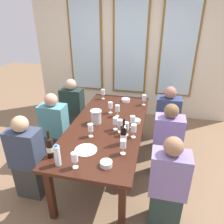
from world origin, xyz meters
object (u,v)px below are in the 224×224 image
white_plate_0 (86,150)px  tasting_bowl_0 (106,164)px  wine_glass_0 (115,121)px  wine_glass_3 (134,129)px  seated_person_3 (167,121)px  seated_person_4 (27,159)px  wine_glass_5 (110,106)px  seated_person_5 (168,186)px  wine_glass_9 (117,109)px  water_bottle (57,155)px  wine_glass_8 (75,158)px  metal_pitcher (96,117)px  wine_bottle_0 (124,134)px  wine_glass_2 (123,145)px  seated_person_1 (167,144)px  wine_bottle_1 (50,147)px  seated_person_0 (55,130)px  wine_glass_7 (133,120)px  tasting_bowl_2 (136,121)px  wine_glass_11 (90,128)px  wine_glass_4 (144,98)px  dining_table (108,128)px  wine_glass_10 (120,124)px  seated_person_2 (73,110)px  wine_glass_6 (126,127)px  wine_glass_1 (103,92)px  tasting_bowl_1 (126,100)px

white_plate_0 → tasting_bowl_0: bearing=-35.3°
wine_glass_0 → wine_glass_3: same height
tasting_bowl_0 → seated_person_3: size_ratio=0.11×
seated_person_4 → white_plate_0: bearing=4.3°
wine_glass_5 → seated_person_3: (0.87, 0.34, -0.33)m
seated_person_5 → wine_glass_9: bearing=125.5°
water_bottle → wine_glass_8: water_bottle is taller
metal_pitcher → seated_person_3: size_ratio=0.17×
wine_glass_5 → seated_person_4: (-0.79, -1.06, -0.33)m
wine_bottle_0 → wine_glass_2: size_ratio=1.86×
white_plate_0 → seated_person_3: seated_person_3 is taller
wine_glass_3 → seated_person_1: bearing=32.4°
wine_bottle_1 → wine_glass_9: bearing=65.8°
wine_bottle_1 → wine_glass_5: wine_bottle_1 is taller
seated_person_0 → wine_glass_2: bearing=-28.9°
wine_bottle_1 → wine_glass_7: (0.76, 0.81, -0.00)m
water_bottle → seated_person_1: bearing=40.9°
wine_glass_0 → tasting_bowl_2: bearing=45.8°
wine_glass_5 → wine_glass_11: 0.72m
water_bottle → wine_glass_4: (0.71, 1.72, 0.01)m
dining_table → wine_bottle_1: bearing=-116.2°
wine_bottle_1 → seated_person_0: (-0.41, 0.86, -0.34)m
metal_pitcher → seated_person_5: size_ratio=0.17×
wine_glass_7 → white_plate_0: bearing=-125.3°
tasting_bowl_2 → wine_glass_10: bearing=-119.9°
tasting_bowl_0 → wine_glass_5: wine_glass_5 is taller
seated_person_2 → wine_glass_7: bearing=-33.0°
water_bottle → wine_glass_3: 0.96m
wine_bottle_0 → wine_glass_6: bearing=90.1°
seated_person_2 → seated_person_3: size_ratio=1.00×
wine_glass_1 → wine_glass_11: size_ratio=1.00×
tasting_bowl_0 → wine_glass_7: wine_glass_7 is taller
wine_glass_5 → wine_glass_9: 0.15m
wine_glass_5 → wine_glass_10: same height
seated_person_3 → seated_person_5: size_ratio=1.00×
tasting_bowl_0 → wine_glass_4: bearing=81.9°
white_plate_0 → seated_person_0: size_ratio=0.23×
wine_glass_9 → wine_glass_6: bearing=-66.7°
wine_glass_4 → seated_person_1: bearing=-62.3°
wine_bottle_1 → seated_person_3: bearing=51.1°
wine_glass_7 → wine_glass_9: bearing=131.4°
wine_glass_11 → tasting_bowl_0: bearing=-57.0°
wine_glass_5 → white_plate_0: bearing=-92.7°
white_plate_0 → wine_glass_9: size_ratio=1.45×
tasting_bowl_1 → water_bottle: water_bottle is taller
wine_bottle_1 → wine_glass_11: (0.29, 0.48, -0.00)m
wine_glass_11 → seated_person_5: (0.95, -0.42, -0.34)m
wine_glass_9 → tasting_bowl_1: bearing=87.2°
seated_person_2 → metal_pitcher: bearing=-47.8°
wine_glass_7 → seated_person_2: 1.44m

